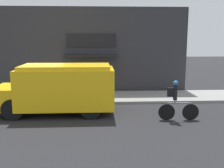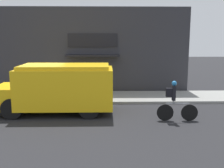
{
  "view_description": "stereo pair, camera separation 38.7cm",
  "coord_description": "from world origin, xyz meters",
  "views": [
    {
      "loc": [
        2.99,
        -13.1,
        3.36
      ],
      "look_at": [
        3.67,
        -0.2,
        1.1
      ],
      "focal_mm": 42.0,
      "sensor_mm": 36.0,
      "label": 1
    },
    {
      "loc": [
        3.38,
        -13.11,
        3.36
      ],
      "look_at": [
        3.67,
        -0.2,
        1.1
      ],
      "focal_mm": 42.0,
      "sensor_mm": 36.0,
      "label": 2
    }
  ],
  "objects": [
    {
      "name": "cyclist",
      "position": [
        6.18,
        -2.77,
        0.79
      ],
      "size": [
        1.68,
        0.2,
        1.67
      ],
      "rotation": [
        0.0,
        0.0,
        -0.04
      ],
      "color": "black",
      "rests_on": "ground_plane"
    },
    {
      "name": "school_bus",
      "position": [
        1.27,
        -1.49,
        1.16
      ],
      "size": [
        5.25,
        2.64,
        2.2
      ],
      "rotation": [
        0.0,
        0.0,
        -0.0
      ],
      "color": "yellow",
      "rests_on": "ground_plane"
    },
    {
      "name": "storefront",
      "position": [
        0.06,
        3.11,
        2.62
      ],
      "size": [
        16.99,
        1.09,
        5.24
      ],
      "color": "#2D2D33",
      "rests_on": "ground_plane"
    },
    {
      "name": "trash_bin",
      "position": [
        -1.25,
        1.93,
        0.6
      ],
      "size": [
        0.59,
        0.59,
        0.93
      ],
      "color": "slate",
      "rests_on": "sidewalk"
    },
    {
      "name": "ground_plane",
      "position": [
        0.0,
        0.0,
        0.0
      ],
      "size": [
        70.0,
        70.0,
        0.0
      ],
      "primitive_type": "plane",
      "color": "#232326"
    },
    {
      "name": "sidewalk",
      "position": [
        0.0,
        1.41,
        0.07
      ],
      "size": [
        28.0,
        2.81,
        0.13
      ],
      "color": "gray",
      "rests_on": "ground_plane"
    }
  ]
}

